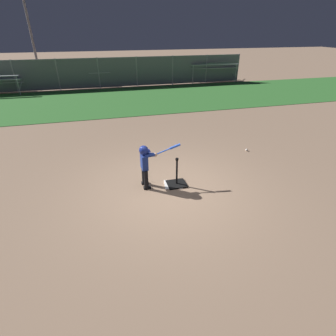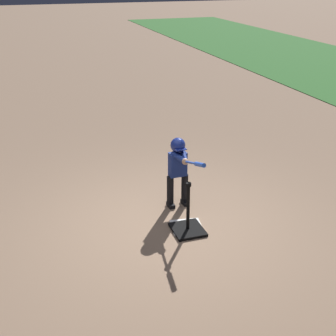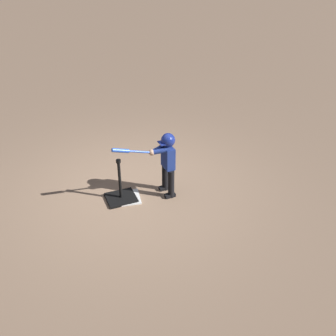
% 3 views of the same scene
% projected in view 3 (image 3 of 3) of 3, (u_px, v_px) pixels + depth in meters
% --- Properties ---
extents(ground_plane, '(90.00, 90.00, 0.00)m').
position_uv_depth(ground_plane, '(132.00, 189.00, 6.86)').
color(ground_plane, '#93755B').
extents(home_plate, '(0.50, 0.50, 0.02)m').
position_uv_depth(home_plate, '(127.00, 198.00, 6.61)').
color(home_plate, white).
rests_on(home_plate, ground_plane).
extents(batting_tee, '(0.49, 0.44, 0.76)m').
position_uv_depth(batting_tee, '(121.00, 194.00, 6.56)').
color(batting_tee, black).
rests_on(batting_tee, ground_plane).
extents(batter_child, '(1.05, 0.36, 1.13)m').
position_uv_depth(batter_child, '(166.00, 157.00, 6.37)').
color(batter_child, black).
rests_on(batter_child, ground_plane).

